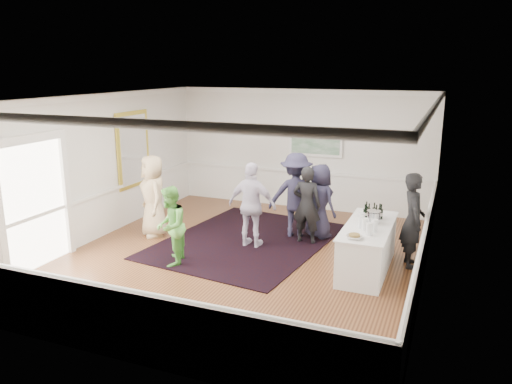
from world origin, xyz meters
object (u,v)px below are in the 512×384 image
at_px(bartender, 413,220).
at_px(guest_navy, 320,201).
at_px(guest_dark_a, 296,195).
at_px(guest_dark_b, 307,205).
at_px(nut_bowl, 354,236).
at_px(serving_table, 367,248).
at_px(guest_lilac, 252,205).
at_px(guest_tan, 153,196).
at_px(ice_bucket, 374,217).
at_px(guest_green, 170,226).

distance_m(bartender, guest_navy, 2.28).
xyz_separation_m(guest_dark_a, guest_dark_b, (0.35, -0.32, -0.10)).
bearing_deg(nut_bowl, bartender, 58.42).
xyz_separation_m(serving_table, guest_lilac, (-2.50, 0.37, 0.47)).
xyz_separation_m(guest_tan, ice_bucket, (4.92, -0.08, 0.08)).
relative_size(guest_green, guest_navy, 0.93).
distance_m(serving_table, guest_tan, 4.89).
relative_size(guest_navy, ice_bucket, 6.48).
bearing_deg(nut_bowl, guest_dark_b, 126.61).
distance_m(guest_green, guest_dark_a, 3.05).
bearing_deg(ice_bucket, guest_dark_a, 147.66).
height_order(serving_table, guest_lilac, guest_lilac).
distance_m(guest_tan, guest_dark_b, 3.45).
bearing_deg(ice_bucket, guest_tan, 179.12).
relative_size(guest_dark_b, ice_bucket, 6.58).
height_order(serving_table, guest_dark_b, guest_dark_b).
height_order(guest_lilac, guest_dark_b, guest_lilac).
xyz_separation_m(guest_navy, nut_bowl, (1.23, -2.33, 0.09)).
height_order(guest_tan, guest_navy, guest_tan).
distance_m(guest_navy, nut_bowl, 2.63).
bearing_deg(guest_navy, nut_bowl, 148.73).
relative_size(guest_navy, nut_bowl, 6.00).
height_order(guest_tan, ice_bucket, guest_tan).
xyz_separation_m(guest_dark_a, ice_bucket, (1.91, -1.21, 0.05)).
bearing_deg(guest_green, nut_bowl, 75.97).
height_order(serving_table, guest_dark_a, guest_dark_a).
height_order(bartender, guest_dark_b, bartender).
relative_size(bartender, nut_bowl, 6.55).
xyz_separation_m(guest_green, guest_lilac, (1.09, 1.50, 0.14)).
height_order(serving_table, guest_green, guest_green).
relative_size(bartender, guest_lilac, 1.00).
xyz_separation_m(guest_green, nut_bowl, (3.48, 0.29, 0.15)).
distance_m(bartender, guest_lilac, 3.25).
height_order(serving_table, nut_bowl, nut_bowl).
bearing_deg(guest_dark_b, nut_bowl, 126.42).
bearing_deg(bartender, guest_navy, 49.46).
height_order(guest_tan, guest_dark_a, guest_dark_a).
bearing_deg(guest_dark_a, guest_green, 42.46).
xyz_separation_m(guest_lilac, nut_bowl, (2.40, -1.21, 0.02)).
bearing_deg(serving_table, guest_dark_b, 145.27).
distance_m(guest_dark_a, guest_navy, 0.54).
distance_m(bartender, guest_dark_a, 2.72).
bearing_deg(guest_navy, serving_table, 162.75).
bearing_deg(guest_dark_a, guest_navy, -178.71).
height_order(guest_dark_b, nut_bowl, guest_dark_b).
xyz_separation_m(guest_lilac, guest_navy, (1.17, 1.12, -0.07)).
xyz_separation_m(bartender, ice_bucket, (-0.68, -0.39, 0.09)).
relative_size(bartender, guest_navy, 1.09).
bearing_deg(ice_bucket, guest_navy, 136.20).
bearing_deg(guest_dark_a, nut_bowl, 115.79).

